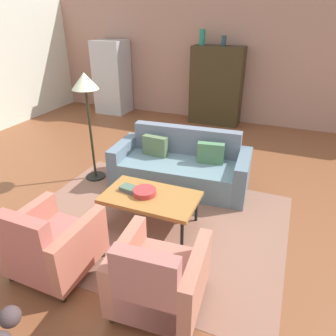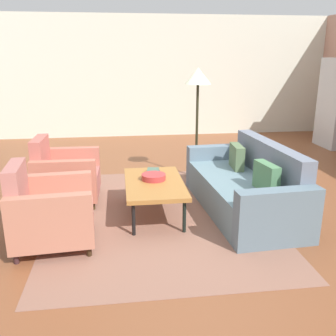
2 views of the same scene
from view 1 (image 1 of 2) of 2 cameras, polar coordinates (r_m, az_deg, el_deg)
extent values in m
plane|color=brown|center=(4.78, -0.99, -5.05)|extent=(11.24, 11.24, 0.00)
cube|color=tan|center=(7.99, 10.83, 18.35)|extent=(9.37, 0.12, 2.80)
cube|color=#8E614F|center=(4.25, -2.79, -9.59)|extent=(3.40, 2.60, 0.01)
cube|color=slate|center=(4.96, 2.19, -0.96)|extent=(1.80, 1.02, 0.42)
cube|color=slate|center=(5.18, 3.34, 2.96)|extent=(1.75, 0.30, 0.86)
cube|color=slate|center=(4.78, 13.34, -1.55)|extent=(0.24, 0.91, 0.62)
cube|color=slate|center=(5.23, -7.95, 1.54)|extent=(0.24, 0.91, 0.62)
cube|color=#4C7C52|center=(4.80, 7.77, 2.70)|extent=(0.41, 0.18, 0.32)
cube|color=#556D48|center=(5.02, -2.37, 4.03)|extent=(0.41, 0.15, 0.32)
cylinder|color=black|center=(4.52, -7.77, -4.51)|extent=(0.04, 0.04, 0.38)
cylinder|color=black|center=(4.16, 5.19, -7.38)|extent=(0.04, 0.04, 0.38)
cylinder|color=black|center=(4.13, -11.57, -8.22)|extent=(0.04, 0.04, 0.38)
cylinder|color=black|center=(3.73, 2.57, -11.91)|extent=(0.04, 0.04, 0.38)
cube|color=#A56D33|center=(3.98, -3.22, -5.34)|extent=(1.20, 0.70, 0.05)
cylinder|color=#371A19|center=(4.13, -19.80, -11.80)|extent=(0.05, 0.05, 0.10)
cylinder|color=#392B15|center=(3.77, -11.79, -14.83)|extent=(0.05, 0.05, 0.10)
cylinder|color=#39201C|center=(3.81, -26.74, -17.23)|extent=(0.05, 0.05, 0.10)
cylinder|color=black|center=(3.41, -18.56, -21.45)|extent=(0.05, 0.05, 0.10)
cube|color=#BC655E|center=(3.63, -19.74, -13.84)|extent=(0.57, 0.81, 0.30)
cube|color=#BE6559|center=(3.32, -24.18, -13.80)|extent=(0.56, 0.15, 0.78)
cube|color=#BD6C59|center=(3.76, -23.99, -10.60)|extent=(0.13, 0.80, 0.56)
cube|color=#C46E57|center=(3.36, -15.62, -13.99)|extent=(0.13, 0.80, 0.56)
cylinder|color=#36260F|center=(3.56, -5.02, -17.25)|extent=(0.05, 0.05, 0.10)
cylinder|color=#322011|center=(3.42, 6.22, -19.65)|extent=(0.05, 0.05, 0.10)
cylinder|color=#3A2614|center=(3.16, -10.20, -25.28)|extent=(0.05, 0.05, 0.10)
cube|color=#C17161|center=(3.11, -1.54, -20.16)|extent=(0.62, 0.84, 0.30)
cube|color=#B36C63|center=(2.73, -4.06, -21.52)|extent=(0.57, 0.18, 0.78)
cube|color=#BD725B|center=(3.12, -7.75, -16.96)|extent=(0.18, 0.81, 0.56)
cube|color=#B7735C|center=(2.95, 5.07, -19.85)|extent=(0.18, 0.81, 0.56)
cylinder|color=#B43435|center=(3.98, -4.28, -4.38)|extent=(0.30, 0.30, 0.07)
cube|color=#52536E|center=(4.09, -6.92, -3.98)|extent=(0.26, 0.20, 0.03)
cube|color=#4C6955|center=(4.07, -6.94, -3.64)|extent=(0.28, 0.19, 0.03)
cube|color=#382C17|center=(7.78, 8.79, 14.52)|extent=(1.20, 0.50, 1.80)
cube|color=#34220B|center=(8.09, 7.12, 15.10)|extent=(0.56, 0.01, 1.51)
cube|color=black|center=(7.96, 11.41, 14.60)|extent=(0.56, 0.01, 1.51)
cylinder|color=#217C62|center=(7.73, 6.28, 22.62)|extent=(0.13, 0.13, 0.34)
cylinder|color=#254047|center=(7.61, 10.14, 21.87)|extent=(0.10, 0.10, 0.22)
cube|color=#B7BABF|center=(8.75, -10.13, 15.95)|extent=(0.80, 0.70, 1.85)
cylinder|color=#99999E|center=(9.02, -8.63, 16.98)|extent=(0.02, 0.02, 0.70)
cylinder|color=black|center=(5.41, -13.01, -1.50)|extent=(0.32, 0.32, 0.03)
cylinder|color=#2A2918|center=(5.11, -13.86, 5.82)|extent=(0.04, 0.04, 1.45)
cone|color=beige|center=(4.88, -14.97, 15.09)|extent=(0.40, 0.40, 0.24)
sphere|color=#483939|center=(2.96, -26.85, -23.04)|extent=(0.17, 0.17, 0.17)
camera|label=2|loc=(3.89, 66.77, 1.14)|focal=39.85mm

